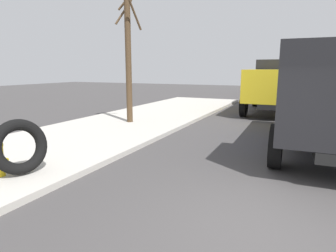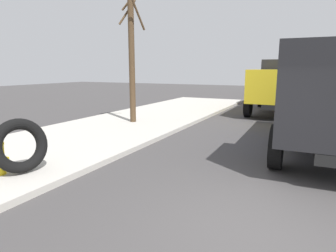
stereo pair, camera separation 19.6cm
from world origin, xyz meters
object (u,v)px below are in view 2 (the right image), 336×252
(dump_truck_blue, at_px, (333,98))
(dump_truck_gray, at_px, (290,78))
(fire_hydrant, at_px, (0,156))
(bare_tree, at_px, (132,56))
(loose_tire, at_px, (20,146))
(dump_truck_yellow, at_px, (280,84))

(dump_truck_blue, distance_m, dump_truck_gray, 20.98)
(fire_hydrant, distance_m, dump_truck_gray, 26.80)
(bare_tree, bearing_deg, fire_hydrant, -171.47)
(bare_tree, bearing_deg, loose_tire, -168.51)
(fire_hydrant, height_order, dump_truck_gray, dump_truck_gray)
(dump_truck_yellow, distance_m, bare_tree, 8.90)
(loose_tire, height_order, dump_truck_gray, dump_truck_gray)
(loose_tire, distance_m, dump_truck_gray, 26.47)
(dump_truck_blue, relative_size, dump_truck_yellow, 1.00)
(fire_hydrant, relative_size, dump_truck_yellow, 0.11)
(dump_truck_gray, bearing_deg, fire_hydrant, 171.72)
(dump_truck_blue, height_order, bare_tree, bare_tree)
(dump_truck_yellow, xyz_separation_m, bare_tree, (-7.04, 5.26, 1.36))
(dump_truck_blue, height_order, dump_truck_gray, same)
(dump_truck_blue, bearing_deg, bare_tree, 81.31)
(dump_truck_blue, bearing_deg, loose_tire, 131.18)
(fire_hydrant, distance_m, bare_tree, 7.32)
(dump_truck_blue, relative_size, bare_tree, 1.25)
(loose_tire, bearing_deg, fire_hydrant, 132.55)
(dump_truck_gray, bearing_deg, bare_tree, 166.06)
(dump_truck_yellow, height_order, dump_truck_gray, same)
(fire_hydrant, bearing_deg, bare_tree, 8.53)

